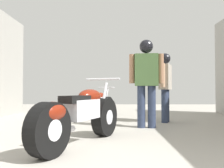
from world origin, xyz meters
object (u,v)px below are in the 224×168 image
Objects in this scene: mechanic_with_helmet at (146,75)px; motorcycle_maroon_cruiser at (80,116)px; mechanic_in_blue at (165,81)px; motorcycle_black_naked at (96,104)px.

motorcycle_maroon_cruiser is at bearing -125.42° from mechanic_with_helmet.
mechanic_in_blue reaches higher than motorcycle_maroon_cruiser.
motorcycle_maroon_cruiser is 2.99m from mechanic_in_blue.
mechanic_with_helmet reaches higher than motorcycle_black_naked.
motorcycle_maroon_cruiser reaches higher than motorcycle_black_naked.
motorcycle_black_naked is at bearing 91.20° from motorcycle_maroon_cruiser.
mechanic_in_blue is at bearing 55.11° from motorcycle_maroon_cruiser.
mechanic_in_blue is (1.68, 2.41, 0.58)m from motorcycle_maroon_cruiser.
mechanic_with_helmet is at bearing -57.71° from motorcycle_black_naked.
mechanic_with_helmet reaches higher than mechanic_in_blue.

